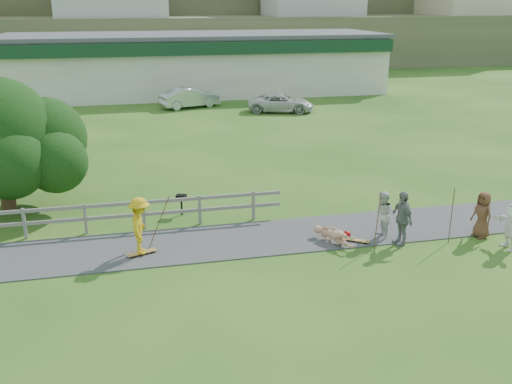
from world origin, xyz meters
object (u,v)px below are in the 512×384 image
spectator_d (511,226)px  spectator_b (402,218)px  car_white (281,103)px  bbq (182,205)px  car_silver (190,98)px  tree (1,152)px  spectator_c (482,215)px  spectator_a (382,216)px  skater_fallen (334,235)px  skater_rider (140,229)px

spectator_d → spectator_b: bearing=-103.1°
car_white → bbq: 21.81m
car_silver → tree: (-9.51, -20.96, 1.56)m
spectator_d → tree: (-16.66, 7.58, 1.53)m
spectator_b → spectator_c: spectator_b is taller
car_silver → spectator_a: bearing=169.0°
spectator_a → spectator_d: spectator_a is taller
skater_fallen → car_white: car_white is taller
spectator_a → bbq: spectator_a is taller
spectator_c → car_silver: 28.29m
bbq → skater_rider: bearing=-96.7°
skater_fallen → spectator_a: bearing=-26.3°
skater_fallen → car_white: (4.64, 23.60, 0.37)m
car_white → bbq: bearing=172.1°
spectator_c → car_silver: spectator_c is taller
spectator_b → spectator_d: 3.51m
bbq → skater_fallen: bearing=-20.6°
spectator_c → car_white: (-0.50, 24.17, -0.15)m
spectator_a → tree: bearing=-107.2°
skater_fallen → car_white: bearing=51.4°
car_white → tree: tree is taller
spectator_c → tree: size_ratio=0.25×
skater_rider → car_silver: skater_rider is taller
spectator_d → bbq: bearing=-112.9°
spectator_c → bbq: spectator_c is taller
skater_fallen → tree: size_ratio=0.25×
spectator_b → spectator_d: spectator_b is taller
skater_rider → spectator_a: skater_rider is taller
car_white → spectator_d: bearing=-160.7°
skater_fallen → spectator_c: 5.19m
spectator_d → skater_rider: bearing=-94.7°
spectator_a → spectator_c: spectator_a is taller
spectator_b → spectator_d: size_ratio=1.17×
skater_rider → bbq: size_ratio=2.28×
skater_rider → spectator_d: 11.98m
car_white → spectator_a: bearing=-169.6°
car_silver → spectator_b: bearing=169.7°
car_white → tree: bearing=155.6°
skater_rider → car_white: (10.95, 23.09, -0.26)m
spectator_a → spectator_b: 0.71m
spectator_a → spectator_c: size_ratio=1.04×
tree → bbq: bearing=-17.5°
spectator_a → car_silver: size_ratio=0.37×
skater_fallen → skater_rider: bearing=147.9°
bbq → car_silver: bearing=101.6°
skater_rider → car_white: bearing=-19.6°
car_white → bbq: (-9.32, -19.72, -0.26)m
skater_fallen → spectator_d: 5.74m
skater_fallen → spectator_b: size_ratio=0.89×
spectator_d → bbq: size_ratio=1.96×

